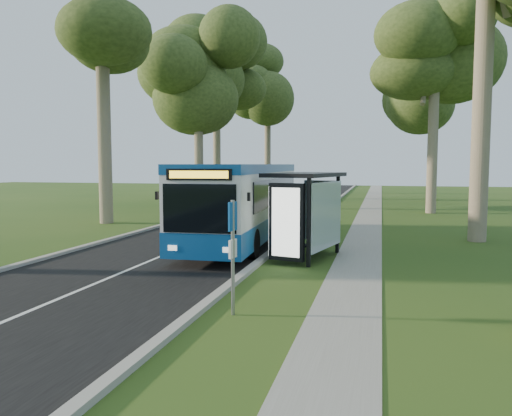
{
  "coord_description": "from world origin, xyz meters",
  "views": [
    {
      "loc": [
        3.68,
        -15.68,
        3.12
      ],
      "look_at": [
        -0.55,
        1.13,
        1.6
      ],
      "focal_mm": 35.0,
      "sensor_mm": 36.0,
      "label": 1
    }
  ],
  "objects": [
    {
      "name": "tree_west_d",
      "position": [
        -11.0,
        28.0,
        11.41
      ],
      "size": [
        5.2,
        5.2,
        15.4
      ],
      "color": "#7A6B56",
      "rests_on": "ground"
    },
    {
      "name": "centre_line",
      "position": [
        -3.5,
        10.0,
        0.02
      ],
      "size": [
        0.12,
        100.0,
        0.0
      ],
      "primitive_type": "cube",
      "color": "white",
      "rests_on": "road"
    },
    {
      "name": "bus_stop_sign",
      "position": [
        0.75,
        -5.98,
        1.5
      ],
      "size": [
        0.11,
        0.34,
        2.4
      ],
      "rotation": [
        0.0,
        0.0,
        -0.18
      ],
      "color": "gray",
      "rests_on": "ground"
    },
    {
      "name": "kerb_east",
      "position": [
        0.0,
        10.0,
        0.06
      ],
      "size": [
        0.25,
        100.0,
        0.12
      ],
      "primitive_type": "cube",
      "color": "#9E9B93",
      "rests_on": "ground"
    },
    {
      "name": "tree_east_c",
      "position": [
        6.8,
        18.0,
        10.06
      ],
      "size": [
        5.2,
        5.2,
        13.57
      ],
      "color": "#7A6B56",
      "rests_on": "ground"
    },
    {
      "name": "car_silver",
      "position": [
        -8.91,
        30.82,
        0.75
      ],
      "size": [
        3.15,
        4.85,
        1.51
      ],
      "primitive_type": "imported",
      "rotation": [
        0.0,
        0.0,
        0.37
      ],
      "color": "#9A9CA2",
      "rests_on": "ground"
    },
    {
      "name": "ground",
      "position": [
        0.0,
        0.0,
        0.0
      ],
      "size": [
        120.0,
        120.0,
        0.0
      ],
      "primitive_type": "plane",
      "color": "#294A17",
      "rests_on": "ground"
    },
    {
      "name": "tree_west_e",
      "position": [
        -8.5,
        38.0,
        11.38
      ],
      "size": [
        5.2,
        5.2,
        15.36
      ],
      "color": "#7A6B56",
      "rests_on": "ground"
    },
    {
      "name": "tree_west_c",
      "position": [
        -9.0,
        18.0,
        9.77
      ],
      "size": [
        5.2,
        5.2,
        13.17
      ],
      "color": "#7A6B56",
      "rests_on": "ground"
    },
    {
      "name": "car_white",
      "position": [
        -8.77,
        18.35,
        0.69
      ],
      "size": [
        1.7,
        4.09,
        1.38
      ],
      "primitive_type": "imported",
      "rotation": [
        0.0,
        0.0,
        0.02
      ],
      "color": "white",
      "rests_on": "ground"
    },
    {
      "name": "bus",
      "position": [
        -1.63,
        3.59,
        1.62
      ],
      "size": [
        2.96,
        11.87,
        3.12
      ],
      "rotation": [
        0.0,
        0.0,
        0.04
      ],
      "color": "silver",
      "rests_on": "ground"
    },
    {
      "name": "road",
      "position": [
        -3.5,
        10.0,
        0.01
      ],
      "size": [
        7.0,
        100.0,
        0.02
      ],
      "primitive_type": "cube",
      "color": "black",
      "rests_on": "ground"
    },
    {
      "name": "kerb_west",
      "position": [
        -7.0,
        10.0,
        0.06
      ],
      "size": [
        0.25,
        100.0,
        0.12
      ],
      "primitive_type": "cube",
      "color": "#9E9B93",
      "rests_on": "ground"
    },
    {
      "name": "litter_bin",
      "position": [
        1.43,
        2.57,
        0.47
      ],
      "size": [
        0.53,
        0.53,
        0.93
      ],
      "rotation": [
        0.0,
        0.0,
        -0.16
      ],
      "color": "black",
      "rests_on": "ground"
    },
    {
      "name": "footpath",
      "position": [
        3.0,
        10.0,
        0.01
      ],
      "size": [
        1.5,
        100.0,
        0.02
      ],
      "primitive_type": "cube",
      "color": "gray",
      "rests_on": "ground"
    },
    {
      "name": "tree_east_d",
      "position": [
        8.0,
        30.0,
        10.53
      ],
      "size": [
        5.2,
        5.2,
        14.2
      ],
      "color": "#7A6B56",
      "rests_on": "ground"
    },
    {
      "name": "bus_shelter",
      "position": [
        1.39,
        0.27,
        2.01
      ],
      "size": [
        2.5,
        3.63,
        2.84
      ],
      "rotation": [
        0.0,
        0.0,
        -0.23
      ],
      "color": "black",
      "rests_on": "ground"
    }
  ]
}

